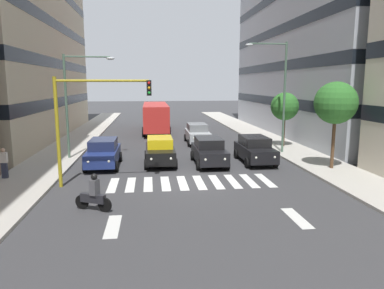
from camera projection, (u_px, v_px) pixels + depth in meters
ground_plane at (191, 183)px, 18.94m from camera, size 180.00×180.00×0.00m
sidewalk_left at (346, 176)px, 19.93m from camera, size 3.33×90.00×0.15m
sidewalk_right at (18, 187)px, 17.92m from camera, size 3.33×90.00×0.15m
building_left_block_0 at (333, 15)px, 35.76m from camera, size 11.86×28.42×23.85m
crosswalk_markings at (191, 183)px, 18.94m from camera, size 8.55×2.80×0.01m
lane_arrow_0 at (297, 218)px, 13.96m from camera, size 0.50×2.20×0.01m
lane_arrow_1 at (113, 226)px, 13.15m from camera, size 0.50×2.20×0.01m
car_0 at (255, 149)px, 23.64m from camera, size 2.02×4.44×1.72m
car_1 at (209, 151)px, 23.07m from camera, size 2.02×4.44×1.72m
car_2 at (160, 150)px, 23.22m from camera, size 2.02×4.44×1.72m
car_3 at (103, 153)px, 22.50m from camera, size 2.02×4.44×1.72m
car_row2_0 at (197, 133)px, 31.14m from camera, size 2.02×4.44×1.72m
bus_behind_traffic at (156, 115)px, 38.47m from camera, size 2.78×10.50×3.00m
motorcycle_with_rider at (94, 195)px, 14.68m from camera, size 1.57×0.84×1.57m
traffic_light_gantry at (85, 113)px, 17.70m from camera, size 4.74×0.36×5.50m
street_lamp_left at (279, 86)px, 25.81m from camera, size 3.06×0.28×7.93m
street_lamp_right at (75, 94)px, 23.95m from camera, size 3.36×0.28×6.91m
street_tree_0 at (336, 103)px, 20.93m from camera, size 2.48×2.48×5.14m
street_tree_1 at (285, 107)px, 28.59m from camera, size 2.22×2.22×4.33m
pedestrian_waiting at (4, 162)px, 19.16m from camera, size 0.36×0.24×1.63m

